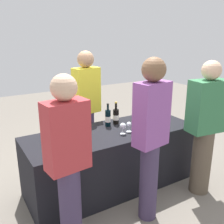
{
  "coord_description": "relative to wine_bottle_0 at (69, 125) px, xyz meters",
  "views": [
    {
      "loc": [
        -1.57,
        -2.6,
        1.96
      ],
      "look_at": [
        0.0,
        0.0,
        1.02
      ],
      "focal_mm": 41.63,
      "sensor_mm": 36.0,
      "label": 1
    }
  ],
  "objects": [
    {
      "name": "wine_glass_2",
      "position": [
        0.56,
        -0.32,
        -0.02
      ],
      "size": [
        0.07,
        0.07,
        0.14
      ],
      "color": "silver",
      "rests_on": "tasting_table"
    },
    {
      "name": "wine_glass_4",
      "position": [
        0.93,
        -0.33,
        -0.02
      ],
      "size": [
        0.07,
        0.07,
        0.14
      ],
      "color": "silver",
      "rests_on": "tasting_table"
    },
    {
      "name": "wine_glass_0",
      "position": [
        -0.24,
        -0.36,
        -0.02
      ],
      "size": [
        0.07,
        0.07,
        0.14
      ],
      "color": "silver",
      "rests_on": "tasting_table"
    },
    {
      "name": "wine_glass_1",
      "position": [
        0.03,
        -0.37,
        -0.03
      ],
      "size": [
        0.07,
        0.07,
        0.13
      ],
      "color": "silver",
      "rests_on": "tasting_table"
    },
    {
      "name": "wine_bottle_0",
      "position": [
        0.0,
        0.0,
        0.0
      ],
      "size": [
        0.07,
        0.07,
        0.33
      ],
      "color": "black",
      "rests_on": "tasting_table"
    },
    {
      "name": "wine_bottle_4",
      "position": [
        1.06,
        -0.0,
        -0.0
      ],
      "size": [
        0.07,
        0.07,
        0.32
      ],
      "color": "black",
      "rests_on": "tasting_table"
    },
    {
      "name": "guest_0",
      "position": [
        -0.35,
        -0.84,
        0.01
      ],
      "size": [
        0.39,
        0.24,
        1.65
      ],
      "rotation": [
        0.0,
        0.0,
        0.11
      ],
      "color": "#3F3351",
      "rests_on": "ground_plane"
    },
    {
      "name": "wine_bottle_3",
      "position": [
        0.68,
        0.04,
        -0.01
      ],
      "size": [
        0.08,
        0.08,
        0.3
      ],
      "color": "black",
      "rests_on": "tasting_table"
    },
    {
      "name": "server_pouring",
      "position": [
        0.47,
        0.49,
        0.06
      ],
      "size": [
        0.39,
        0.25,
        1.72
      ],
      "rotation": [
        0.0,
        0.0,
        3.28
      ],
      "color": "#3F3351",
      "rests_on": "ground_plane"
    },
    {
      "name": "ground_plane",
      "position": [
        0.5,
        -0.17,
        -0.89
      ],
      "size": [
        12.0,
        12.0,
        0.0
      ],
      "primitive_type": "plane",
      "color": "slate"
    },
    {
      "name": "guest_2",
      "position": [
        1.39,
        -0.85,
        -0.0
      ],
      "size": [
        0.47,
        0.3,
        1.66
      ],
      "rotation": [
        0.0,
        0.0,
        -0.15
      ],
      "color": "brown",
      "rests_on": "ground_plane"
    },
    {
      "name": "wine_bottle_1",
      "position": [
        0.16,
        -0.05,
        0.0
      ],
      "size": [
        0.07,
        0.07,
        0.33
      ],
      "color": "black",
      "rests_on": "tasting_table"
    },
    {
      "name": "guest_1",
      "position": [
        0.51,
        -0.9,
        0.08
      ],
      "size": [
        0.38,
        0.25,
        1.74
      ],
      "rotation": [
        0.0,
        0.0,
        0.16
      ],
      "color": "#3F3351",
      "rests_on": "ground_plane"
    },
    {
      "name": "wine_bottle_2",
      "position": [
        0.55,
        0.02,
        -0.01
      ],
      "size": [
        0.07,
        0.07,
        0.31
      ],
      "color": "black",
      "rests_on": "tasting_table"
    },
    {
      "name": "tasting_table",
      "position": [
        0.5,
        -0.17,
        -0.51
      ],
      "size": [
        2.18,
        0.81,
        0.77
      ],
      "primitive_type": "cube",
      "color": "black",
      "rests_on": "ground_plane"
    },
    {
      "name": "ice_bucket",
      "position": [
        -0.21,
        -0.1,
        -0.02
      ],
      "size": [
        0.18,
        0.18,
        0.2
      ],
      "primitive_type": "cylinder",
      "color": "silver",
      "rests_on": "tasting_table"
    },
    {
      "name": "wine_glass_3",
      "position": [
        0.67,
        -0.29,
        -0.03
      ],
      "size": [
        0.06,
        0.06,
        0.13
      ],
      "color": "silver",
      "rests_on": "tasting_table"
    }
  ]
}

